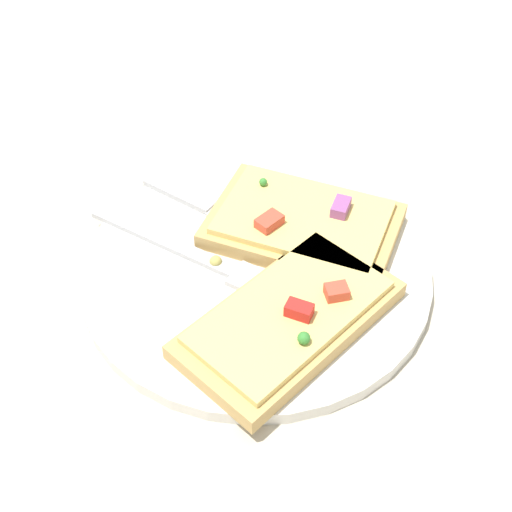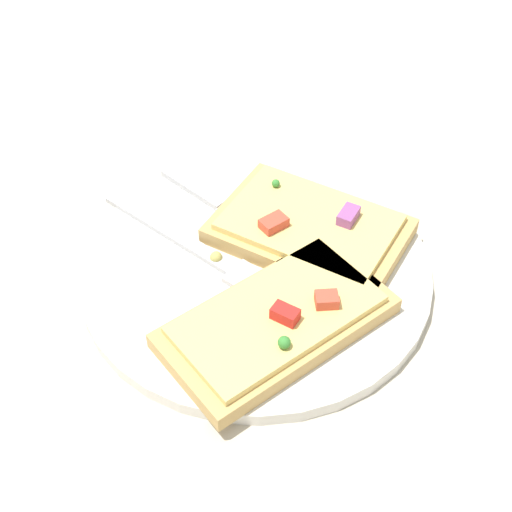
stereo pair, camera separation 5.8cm
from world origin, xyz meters
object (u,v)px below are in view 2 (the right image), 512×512
Objects in this scene: plate at (256,270)px; fork at (218,262)px; knife at (230,209)px; pizza_slice_main at (277,321)px; pizza_slice_corner at (309,228)px.

fork is at bearing 42.46° from plate.
fork is at bearing -53.83° from knife.
knife is (0.04, -0.05, -0.00)m from fork.
knife is 1.05× the size of pizza_slice_main.
pizza_slice_main reaches higher than fork.
fork is at bearing -93.31° from pizza_slice_main.
pizza_slice_main reaches higher than plate.
fork reaches higher than plate.
pizza_slice_corner is at bearing -143.99° from pizza_slice_main.
knife is 0.14m from pizza_slice_main.
knife reaches higher than plate.
pizza_slice_corner is (-0.03, -0.08, 0.01)m from fork.
plate is 1.49× the size of knife.
pizza_slice_main is at bearing 103.43° from pizza_slice_corner.
plate is 0.06m from pizza_slice_corner.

